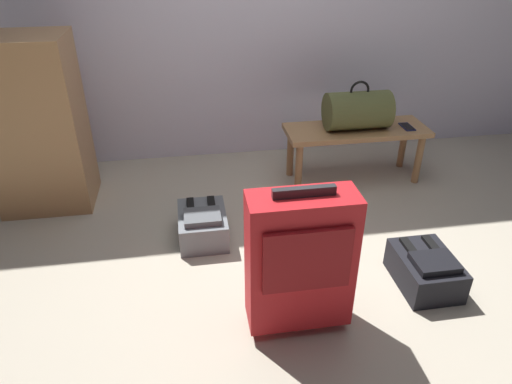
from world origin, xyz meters
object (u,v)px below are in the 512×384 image
at_px(suitcase_upright_red, 300,260).
at_px(side_cabinet, 36,125).
at_px(backpack_dark, 425,269).
at_px(bench, 356,136).
at_px(backpack_grey, 203,224).
at_px(cell_phone, 407,127).
at_px(duffel_bag_olive, 357,110).

height_order(suitcase_upright_red, side_cabinet, side_cabinet).
distance_m(suitcase_upright_red, backpack_dark, 0.80).
bearing_deg(side_cabinet, backpack_dark, -29.76).
bearing_deg(bench, backpack_grey, -152.74).
distance_m(cell_phone, suitcase_upright_red, 1.71).
distance_m(bench, suitcase_upright_red, 1.55).
bearing_deg(duffel_bag_olive, backpack_dark, -90.49).
bearing_deg(bench, suitcase_upright_red, -118.65).
height_order(duffel_bag_olive, side_cabinet, side_cabinet).
relative_size(cell_phone, backpack_grey, 0.38).
distance_m(cell_phone, backpack_grey, 1.61).
height_order(duffel_bag_olive, cell_phone, duffel_bag_olive).
bearing_deg(backpack_dark, suitcase_upright_red, -166.56).
relative_size(cell_phone, backpack_dark, 0.38).
xyz_separation_m(duffel_bag_olive, suitcase_upright_red, (-0.73, -1.36, -0.15)).
xyz_separation_m(duffel_bag_olive, backpack_dark, (-0.01, -1.18, -0.44)).
height_order(backpack_dark, side_cabinet, side_cabinet).
distance_m(duffel_bag_olive, cell_phone, 0.39).
bearing_deg(backpack_dark, backpack_grey, 151.67).
bearing_deg(cell_phone, side_cabinet, 178.67).
bearing_deg(side_cabinet, bench, -0.34).
relative_size(duffel_bag_olive, cell_phone, 3.06).
xyz_separation_m(cell_phone, suitcase_upright_red, (-1.10, -1.31, -0.02)).
distance_m(bench, backpack_dark, 1.21).
xyz_separation_m(bench, side_cabinet, (-2.11, 0.01, 0.21)).
height_order(duffel_bag_olive, backpack_grey, duffel_bag_olive).
distance_m(backpack_grey, side_cabinet, 1.23).
bearing_deg(backpack_dark, duffel_bag_olive, 89.51).
bearing_deg(suitcase_upright_red, side_cabinet, 135.03).
bearing_deg(backpack_grey, side_cabinet, 148.66).
relative_size(backpack_grey, side_cabinet, 0.35).
xyz_separation_m(bench, duffel_bag_olive, (-0.01, 0.00, 0.19)).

